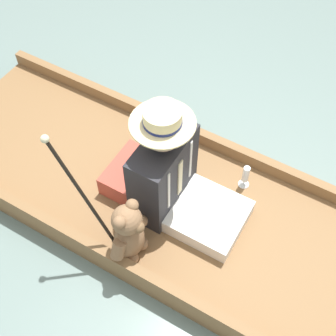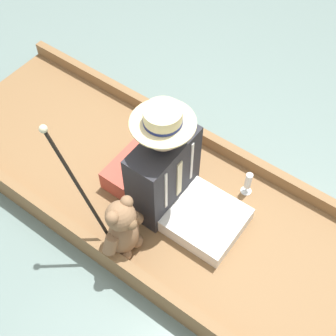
# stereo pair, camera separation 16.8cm
# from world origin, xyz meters

# --- Properties ---
(ground_plane) EXTENTS (16.00, 16.00, 0.00)m
(ground_plane) POSITION_xyz_m (0.00, 0.00, 0.00)
(ground_plane) COLOR slate
(punt_boat) EXTENTS (1.14, 3.35, 0.22)m
(punt_boat) POSITION_xyz_m (0.00, 0.00, 0.07)
(punt_boat) COLOR brown
(punt_boat) RESTS_ON ground_plane
(seat_cushion) EXTENTS (0.39, 0.27, 0.15)m
(seat_cushion) POSITION_xyz_m (-0.01, -0.24, 0.20)
(seat_cushion) COLOR #B24738
(seat_cushion) RESTS_ON punt_boat
(seated_person) EXTENTS (0.47, 0.72, 0.83)m
(seated_person) POSITION_xyz_m (0.01, 0.08, 0.43)
(seated_person) COLOR white
(seated_person) RESTS_ON punt_boat
(teddy_bear) EXTENTS (0.33, 0.19, 0.47)m
(teddy_bear) POSITION_xyz_m (0.42, 0.03, 0.35)
(teddy_bear) COLOR #846042
(teddy_bear) RESTS_ON punt_boat
(wine_glass) EXTENTS (0.07, 0.07, 0.18)m
(wine_glass) POSITION_xyz_m (-0.35, 0.41, 0.23)
(wine_glass) COLOR silver
(wine_glass) RESTS_ON punt_boat
(walking_cane) EXTENTS (0.04, 0.40, 0.89)m
(walking_cane) POSITION_xyz_m (0.47, -0.21, 0.64)
(walking_cane) COLOR black
(walking_cane) RESTS_ON punt_boat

